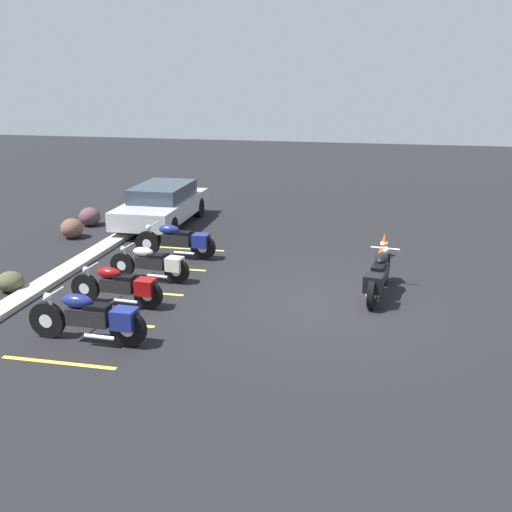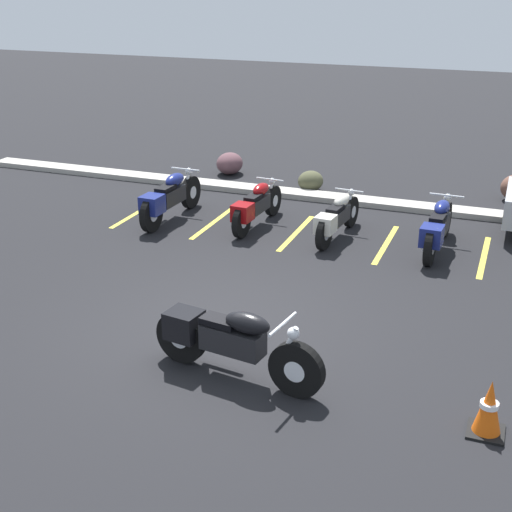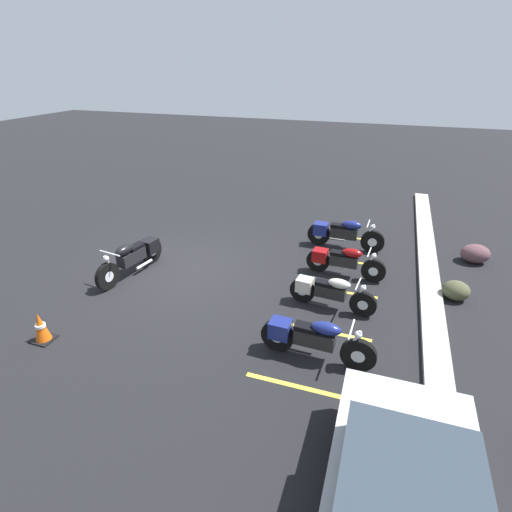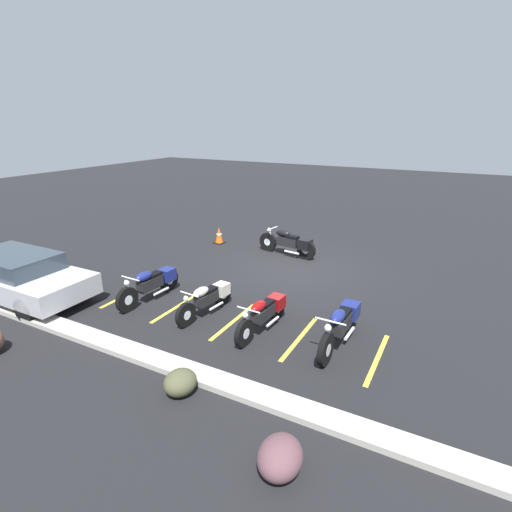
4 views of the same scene
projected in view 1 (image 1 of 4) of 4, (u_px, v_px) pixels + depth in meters
name	position (u px, v px, depth m)	size (l,w,h in m)	color
ground	(326.00, 303.00, 12.72)	(60.00, 60.00, 0.00)	black
motorcycle_black_featured	(379.00, 276.00, 12.92)	(2.33, 0.75, 0.92)	black
parked_bike_0	(92.00, 318.00, 10.74)	(0.65, 2.30, 0.90)	black
parked_bike_1	(120.00, 286.00, 12.44)	(0.59, 2.09, 0.82)	black
parked_bike_2	(153.00, 263.00, 13.96)	(0.59, 2.02, 0.79)	black
parked_bike_3	(179.00, 241.00, 15.67)	(0.62, 2.22, 0.87)	black
car_silver	(162.00, 204.00, 18.96)	(4.31, 1.82, 1.29)	black
concrete_curb	(51.00, 279.00, 13.98)	(18.00, 0.50, 0.12)	#A8A399
landscape_rock_1	(11.00, 282.00, 13.32)	(0.63, 0.56, 0.46)	#4A4B32
landscape_rock_2	(72.00, 228.00, 17.60)	(0.65, 0.71, 0.58)	brown
landscape_rock_3	(90.00, 217.00, 19.01)	(0.66, 0.71, 0.58)	brown
traffic_cone	(384.00, 245.00, 15.84)	(0.40, 0.40, 0.65)	black
stall_line_0	(58.00, 363.00, 10.11)	(0.10, 2.10, 0.00)	gold
stall_line_1	(104.00, 322.00, 11.73)	(0.10, 2.10, 0.00)	gold
stall_line_2	(139.00, 292.00, 13.36)	(0.10, 2.10, 0.00)	gold
stall_line_3	(166.00, 268.00, 14.98)	(0.10, 2.10, 0.00)	gold
stall_line_4	(187.00, 249.00, 16.60)	(0.10, 2.10, 0.00)	gold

